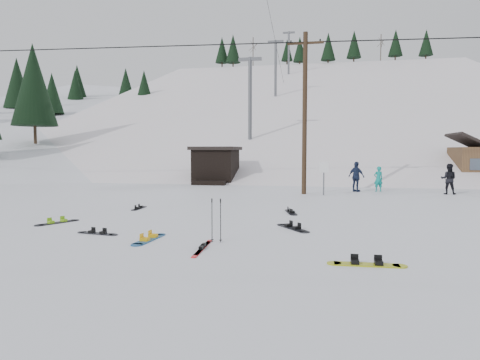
# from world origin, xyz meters

# --- Properties ---
(ground) EXTENTS (200.00, 200.00, 0.00)m
(ground) POSITION_xyz_m (0.00, 0.00, 0.00)
(ground) COLOR white
(ground) RESTS_ON ground
(ski_slope) EXTENTS (60.00, 85.24, 65.97)m
(ski_slope) POSITION_xyz_m (0.00, 55.00, -12.00)
(ski_slope) COLOR white
(ski_slope) RESTS_ON ground
(ridge_left) EXTENTS (47.54, 95.03, 58.38)m
(ridge_left) POSITION_xyz_m (-36.00, 48.00, -11.00)
(ridge_left) COLOR white
(ridge_left) RESTS_ON ground
(treeline_left) EXTENTS (20.00, 64.00, 10.00)m
(treeline_left) POSITION_xyz_m (-34.00, 40.00, 0.00)
(treeline_left) COLOR black
(treeline_left) RESTS_ON ground
(treeline_crest) EXTENTS (50.00, 6.00, 10.00)m
(treeline_crest) POSITION_xyz_m (0.00, 86.00, 0.00)
(treeline_crest) COLOR black
(treeline_crest) RESTS_ON ski_slope
(utility_pole) EXTENTS (2.00, 0.26, 9.00)m
(utility_pole) POSITION_xyz_m (2.00, 14.00, 4.68)
(utility_pole) COLOR #3A2819
(utility_pole) RESTS_ON ground
(trail_sign) EXTENTS (0.50, 0.09, 1.85)m
(trail_sign) POSITION_xyz_m (3.10, 13.58, 1.27)
(trail_sign) COLOR #595B60
(trail_sign) RESTS_ON ground
(lift_hut) EXTENTS (3.40, 4.10, 2.75)m
(lift_hut) POSITION_xyz_m (-5.00, 20.94, 1.36)
(lift_hut) COLOR black
(lift_hut) RESTS_ON ground
(lift_tower_near) EXTENTS (2.20, 0.36, 8.00)m
(lift_tower_near) POSITION_xyz_m (-4.00, 30.00, 7.86)
(lift_tower_near) COLOR #595B60
(lift_tower_near) RESTS_ON ski_slope
(lift_tower_mid) EXTENTS (2.20, 0.36, 8.00)m
(lift_tower_mid) POSITION_xyz_m (-4.00, 50.00, 14.36)
(lift_tower_mid) COLOR #595B60
(lift_tower_mid) RESTS_ON ski_slope
(lift_tower_far) EXTENTS (2.20, 0.36, 8.00)m
(lift_tower_far) POSITION_xyz_m (-4.00, 70.00, 20.86)
(lift_tower_far) COLOR #595B60
(lift_tower_far) RESTS_ON ski_slope
(hero_snowboard) EXTENTS (0.40, 1.71, 0.12)m
(hero_snowboard) POSITION_xyz_m (-1.53, 0.59, 0.03)
(hero_snowboard) COLOR #16538F
(hero_snowboard) RESTS_ON ground
(hero_skis) EXTENTS (0.24, 1.92, 0.10)m
(hero_skis) POSITION_xyz_m (0.23, -0.12, 0.03)
(hero_skis) COLOR red
(hero_skis) RESTS_ON ground
(ski_poles) EXTENTS (0.33, 0.09, 1.18)m
(ski_poles) POSITION_xyz_m (0.37, 0.71, 0.61)
(ski_poles) COLOR black
(ski_poles) RESTS_ON ground
(board_scatter_a) EXTENTS (1.37, 0.42, 0.10)m
(board_scatter_a) POSITION_xyz_m (-3.37, 1.08, 0.03)
(board_scatter_a) COLOR black
(board_scatter_a) RESTS_ON ground
(board_scatter_b) EXTENTS (0.32, 1.37, 0.10)m
(board_scatter_b) POSITION_xyz_m (-4.54, 6.46, 0.02)
(board_scatter_b) COLOR black
(board_scatter_b) RESTS_ON ground
(board_scatter_c) EXTENTS (0.86, 1.46, 0.11)m
(board_scatter_c) POSITION_xyz_m (-5.71, 2.53, 0.03)
(board_scatter_c) COLOR black
(board_scatter_c) RESTS_ON ground
(board_scatter_d) EXTENTS (1.12, 1.42, 0.12)m
(board_scatter_d) POSITION_xyz_m (2.24, 3.10, 0.03)
(board_scatter_d) COLOR black
(board_scatter_d) RESTS_ON ground
(board_scatter_e) EXTENTS (1.69, 0.37, 0.12)m
(board_scatter_e) POSITION_xyz_m (4.15, -0.91, 0.03)
(board_scatter_e) COLOR #BBC415
(board_scatter_e) RESTS_ON ground
(board_scatter_f) EXTENTS (0.61, 1.53, 0.11)m
(board_scatter_f) POSITION_xyz_m (1.89, 6.55, 0.03)
(board_scatter_f) COLOR black
(board_scatter_f) RESTS_ON ground
(skier_teal) EXTENTS (0.63, 0.51, 1.51)m
(skier_teal) POSITION_xyz_m (6.29, 16.36, 0.76)
(skier_teal) COLOR #0E9187
(skier_teal) RESTS_ON ground
(skier_dark) EXTENTS (0.99, 0.87, 1.73)m
(skier_dark) POSITION_xyz_m (9.98, 15.47, 0.86)
(skier_dark) COLOR black
(skier_dark) RESTS_ON ground
(skier_navy) EXTENTS (1.11, 1.00, 1.80)m
(skier_navy) POSITION_xyz_m (4.99, 15.97, 0.90)
(skier_navy) COLOR #1B2544
(skier_navy) RESTS_ON ground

